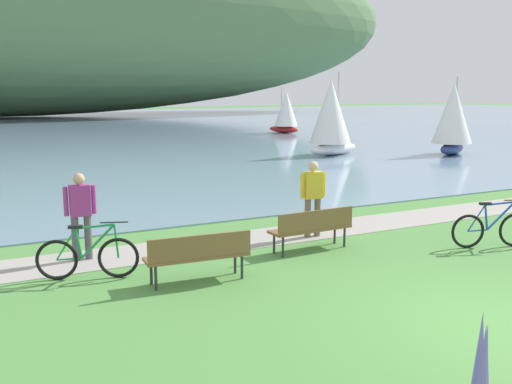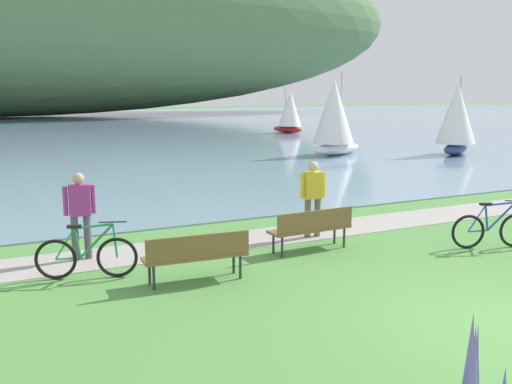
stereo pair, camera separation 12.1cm
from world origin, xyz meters
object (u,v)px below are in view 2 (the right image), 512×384
(park_bench_further_along, at_px, (197,253))
(person_on_the_grass, at_px, (313,194))
(bicycle_leaning_near_bench, at_px, (87,256))
(sailboat_far_off, at_px, (457,118))
(park_bench_near_camera, at_px, (312,226))
(person_at_shoreline, at_px, (80,210))
(sailboat_nearest_to_shore, at_px, (290,111))
(bicycle_beside_path, at_px, (492,229))
(sailboat_toward_hillside, at_px, (334,117))

(park_bench_further_along, height_order, person_on_the_grass, person_on_the_grass)
(bicycle_leaning_near_bench, bearing_deg, sailboat_far_off, 29.35)
(park_bench_near_camera, height_order, person_at_shoreline, person_at_shoreline)
(sailboat_nearest_to_shore, height_order, sailboat_far_off, sailboat_far_off)
(park_bench_near_camera, distance_m, bicycle_beside_path, 3.81)
(bicycle_leaning_near_bench, relative_size, person_at_shoreline, 0.99)
(park_bench_further_along, distance_m, sailboat_far_off, 22.29)
(bicycle_leaning_near_bench, height_order, person_on_the_grass, person_on_the_grass)
(park_bench_near_camera, height_order, bicycle_beside_path, bicycle_beside_path)
(person_on_the_grass, xyz_separation_m, sailboat_toward_hillside, (9.45, 13.12, 0.98))
(sailboat_far_off, bearing_deg, bicycle_beside_path, -132.92)
(park_bench_further_along, distance_m, bicycle_leaning_near_bench, 1.97)
(bicycle_leaning_near_bench, xyz_separation_m, sailboat_toward_hillside, (14.53, 13.81, 1.56))
(park_bench_near_camera, relative_size, bicycle_beside_path, 1.08)
(park_bench_near_camera, xyz_separation_m, person_at_shoreline, (-4.32, 1.50, 0.46))
(park_bench_further_along, distance_m, person_on_the_grass, 3.90)
(sailboat_nearest_to_shore, bearing_deg, bicycle_beside_path, -112.22)
(person_at_shoreline, distance_m, person_on_the_grass, 4.98)
(park_bench_near_camera, bearing_deg, sailboat_nearest_to_shore, 60.96)
(park_bench_further_along, bearing_deg, bicycle_beside_path, -6.12)
(park_bench_near_camera, relative_size, sailboat_nearest_to_shore, 0.53)
(park_bench_near_camera, bearing_deg, bicycle_beside_path, -22.78)
(park_bench_near_camera, xyz_separation_m, sailboat_far_off, (15.66, 11.60, 1.33))
(person_at_shoreline, bearing_deg, park_bench_further_along, -56.66)
(park_bench_near_camera, bearing_deg, person_at_shoreline, 160.83)
(bicycle_leaning_near_bench, distance_m, sailboat_nearest_to_shore, 34.22)
(park_bench_further_along, height_order, bicycle_leaning_near_bench, bicycle_leaning_near_bench)
(park_bench_further_along, relative_size, bicycle_leaning_near_bench, 1.08)
(person_on_the_grass, bearing_deg, park_bench_further_along, -152.67)
(person_at_shoreline, bearing_deg, bicycle_leaning_near_bench, -95.87)
(bicycle_beside_path, xyz_separation_m, sailboat_far_off, (12.16, 13.07, 1.46))
(bicycle_beside_path, bearing_deg, sailboat_nearest_to_shore, 67.78)
(person_on_the_grass, distance_m, sailboat_far_off, 18.42)
(person_on_the_grass, bearing_deg, bicycle_beside_path, -40.51)
(bicycle_beside_path, bearing_deg, park_bench_further_along, 173.88)
(bicycle_leaning_near_bench, height_order, person_at_shoreline, person_at_shoreline)
(bicycle_leaning_near_bench, height_order, sailboat_toward_hillside, sailboat_toward_hillside)
(park_bench_further_along, xyz_separation_m, bicycle_leaning_near_bench, (-1.64, 1.09, -0.12))
(bicycle_beside_path, relative_size, sailboat_toward_hillside, 0.41)
(sailboat_toward_hillside, distance_m, sailboat_far_off, 6.12)
(bicycle_leaning_near_bench, bearing_deg, sailboat_nearest_to_shore, 54.20)
(park_bench_near_camera, xyz_separation_m, sailboat_toward_hillside, (10.08, 14.10, 1.43))
(sailboat_toward_hillside, bearing_deg, person_at_shoreline, -138.82)
(bicycle_leaning_near_bench, height_order, sailboat_far_off, sailboat_far_off)
(person_on_the_grass, xyz_separation_m, sailboat_nearest_to_shore, (14.93, 27.04, 0.67))
(park_bench_further_along, xyz_separation_m, person_at_shoreline, (-1.51, 2.30, 0.46))
(bicycle_beside_path, distance_m, sailboat_nearest_to_shore, 31.89)
(person_at_shoreline, bearing_deg, sailboat_toward_hillside, 41.18)
(park_bench_near_camera, height_order, sailboat_nearest_to_shore, sailboat_nearest_to_shore)
(park_bench_further_along, height_order, sailboat_toward_hillside, sailboat_toward_hillside)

